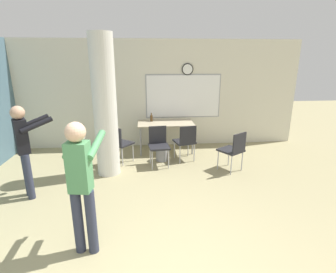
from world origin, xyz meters
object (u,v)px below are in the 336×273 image
folding_table (166,125)px  person_watching_back (25,145)px  chair_mid_room (234,148)px  person_playing_front (81,179)px  chair_table_left (119,142)px  bottle_on_table (151,118)px  chair_table_right (186,140)px  chair_table_front (159,143)px

folding_table → person_watching_back: 3.32m
chair_mid_room → person_playing_front: size_ratio=0.52×
chair_table_left → chair_mid_room: same height
bottle_on_table → person_playing_front: bearing=-103.9°
folding_table → person_watching_back: bearing=-139.9°
bottle_on_table → person_playing_front: 3.88m
chair_mid_room → person_watching_back: person_watching_back is taller
chair_mid_room → bottle_on_table: bearing=136.6°
folding_table → person_playing_front: 3.83m
chair_table_left → chair_table_right: (1.52, -0.01, 0.00)m
chair_mid_room → person_watching_back: bearing=-169.4°
chair_table_left → chair_mid_room: (2.44, -0.68, 0.00)m
folding_table → person_playing_front: bearing=-109.7°
person_watching_back → person_playing_front: bearing=-49.6°
bottle_on_table → chair_table_front: size_ratio=0.26×
folding_table → chair_mid_room: bearing=-47.0°
chair_table_left → folding_table: bearing=33.0°
bottle_on_table → chair_mid_room: 2.33m
chair_table_right → chair_table_front: 0.66m
folding_table → person_watching_back: (-2.53, -2.13, 0.24)m
chair_table_right → person_playing_front: size_ratio=0.52×
folding_table → chair_mid_room: chair_mid_room is taller
person_watching_back → chair_table_right: bearing=25.4°
folding_table → person_playing_front: person_playing_front is taller
chair_table_front → person_watching_back: size_ratio=0.54×
chair_table_left → chair_mid_room: bearing=-15.7°
chair_table_left → person_playing_front: person_playing_front is taller
chair_table_left → chair_mid_room: size_ratio=1.00×
chair_table_front → person_watching_back: 2.63m
chair_table_left → person_playing_front: 2.91m
chair_table_left → person_watching_back: person_watching_back is taller
chair_table_front → chair_table_right: bearing=15.6°
chair_mid_room → person_playing_front: person_playing_front is taller
chair_table_left → person_watching_back: size_ratio=0.54×
folding_table → bottle_on_table: (-0.36, 0.17, 0.14)m
chair_mid_room → chair_table_front: same height
chair_table_right → chair_table_front: (-0.64, -0.18, 0.00)m
chair_table_right → person_watching_back: 3.28m
chair_table_right → person_watching_back: bearing=-154.6°
chair_mid_room → person_playing_front: (-2.60, -2.18, 0.47)m
chair_table_left → person_watching_back: bearing=-135.1°
chair_mid_room → chair_table_right: bearing=143.6°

